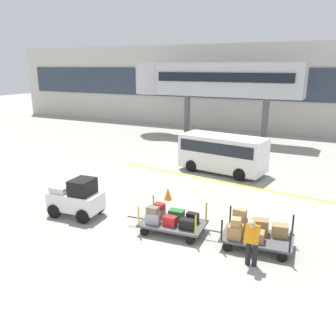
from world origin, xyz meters
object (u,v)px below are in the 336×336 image
(baggage_tug, at_px, (76,198))
(baggage_cart_lead, at_px, (171,220))
(shuttle_van, at_px, (223,151))
(safety_cone_near, at_px, (168,194))
(baggage_handler, at_px, (252,240))
(baggage_cart_middle, at_px, (253,232))

(baggage_tug, relative_size, baggage_cart_lead, 0.72)
(baggage_tug, bearing_deg, baggage_cart_lead, 4.97)
(shuttle_van, distance_m, safety_cone_near, 5.43)
(baggage_tug, xyz_separation_m, baggage_handler, (7.24, -0.58, 0.11))
(baggage_cart_lead, xyz_separation_m, baggage_cart_middle, (2.91, 0.31, 0.05))
(baggage_handler, height_order, safety_cone_near, baggage_handler)
(baggage_cart_middle, distance_m, shuttle_van, 8.76)
(baggage_tug, height_order, shuttle_van, shuttle_van)
(baggage_tug, relative_size, shuttle_van, 0.44)
(baggage_tug, xyz_separation_m, shuttle_van, (3.25, 8.55, 0.48))
(baggage_cart_middle, relative_size, baggage_handler, 1.95)
(baggage_cart_lead, distance_m, safety_cone_near, 3.33)
(shuttle_van, height_order, safety_cone_near, shuttle_van)
(baggage_handler, bearing_deg, baggage_tug, 175.41)
(baggage_tug, height_order, baggage_handler, baggage_tug)
(baggage_cart_middle, relative_size, safety_cone_near, 5.55)
(baggage_cart_lead, height_order, safety_cone_near, baggage_cart_lead)
(baggage_cart_lead, distance_m, shuttle_van, 8.27)
(baggage_tug, distance_m, baggage_cart_lead, 4.11)
(shuttle_van, bearing_deg, baggage_handler, -66.37)
(baggage_cart_lead, relative_size, shuttle_van, 0.61)
(baggage_tug, height_order, safety_cone_near, baggage_tug)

